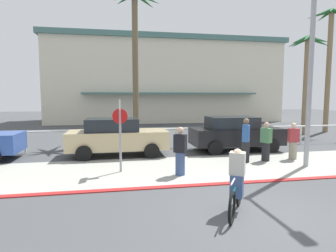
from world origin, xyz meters
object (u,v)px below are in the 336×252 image
palm_tree_4 (330,42)px  streetlight_curb (316,51)px  pedestrian_0 (266,143)px  car_black_2 (235,133)px  cyclist_teal_0 (237,183)px  pedestrian_3 (246,142)px  pedestrian_1 (180,153)px  car_tan_1 (117,137)px  pedestrian_2 (293,143)px  palm_tree_2 (136,31)px  stop_sign_bike_lane (120,125)px  palm_tree_3 (307,60)px

palm_tree_4 → streetlight_curb: bearing=-131.7°
pedestrian_0 → car_black_2: bearing=97.0°
cyclist_teal_0 → pedestrian_3: (2.44, 4.55, 0.14)m
streetlight_curb → pedestrian_1: size_ratio=4.55×
car_tan_1 → pedestrian_2: (7.33, -2.17, -0.16)m
pedestrian_1 → pedestrian_2: (5.26, 1.52, -0.05)m
palm_tree_4 → pedestrian_2: 13.12m
car_black_2 → cyclist_teal_0: size_ratio=2.80×
car_tan_1 → pedestrian_1: size_ratio=2.67×
pedestrian_0 → pedestrian_2: 1.32m
palm_tree_4 → car_tan_1: size_ratio=2.07×
palm_tree_2 → car_black_2: 8.56m
palm_tree_4 → pedestrian_1: palm_tree_4 is taller
stop_sign_bike_lane → pedestrian_0: bearing=6.1°
car_black_2 → stop_sign_bike_lane: bearing=-151.7°
stop_sign_bike_lane → car_black_2: bearing=28.3°
car_black_2 → pedestrian_1: bearing=-133.8°
car_tan_1 → streetlight_curb: bearing=-26.9°
stop_sign_bike_lane → palm_tree_4: (15.55, 8.93, 4.99)m
pedestrian_3 → stop_sign_bike_lane: bearing=-173.7°
palm_tree_4 → pedestrian_2: (-8.33, -8.20, -5.96)m
palm_tree_2 → palm_tree_4: 14.49m
pedestrian_2 → stop_sign_bike_lane: bearing=-174.2°
stop_sign_bike_lane → car_black_2: (5.61, 3.02, -0.81)m
streetlight_curb → car_black_2: size_ratio=1.70×
pedestrian_2 → car_black_2: bearing=125.1°
car_black_2 → pedestrian_3: size_ratio=2.45×
car_tan_1 → pedestrian_2: size_ratio=2.82×
pedestrian_1 → pedestrian_2: 5.47m
palm_tree_3 → cyclist_teal_0: size_ratio=4.38×
palm_tree_2 → car_tan_1: size_ratio=2.02×
stop_sign_bike_lane → pedestrian_1: (1.96, -0.79, -0.92)m
palm_tree_4 → pedestrian_0: palm_tree_4 is taller
streetlight_curb → pedestrian_0: (-1.06, 1.32, -3.53)m
stop_sign_bike_lane → palm_tree_4: bearing=29.9°
palm_tree_3 → stop_sign_bike_lane: bearing=-148.6°
car_tan_1 → palm_tree_4: bearing=21.1°
pedestrian_0 → streetlight_curb: bearing=-51.2°
cyclist_teal_0 → pedestrian_3: pedestrian_3 is taller
pedestrian_3 → car_tan_1: bearing=155.1°
car_tan_1 → car_black_2: 5.72m
streetlight_curb → car_tan_1: size_ratio=1.70×
stop_sign_bike_lane → pedestrian_1: size_ratio=1.55×
palm_tree_4 → pedestrian_3: bearing=-141.6°
stop_sign_bike_lane → streetlight_curb: bearing=-5.6°
car_tan_1 → car_black_2: bearing=1.2°
streetlight_curb → pedestrian_1: (-5.01, -0.10, -3.52)m
pedestrian_2 → pedestrian_3: size_ratio=0.87×
palm_tree_3 → car_black_2: size_ratio=1.57×
palm_tree_3 → pedestrian_0: (-7.12, -7.32, -4.47)m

